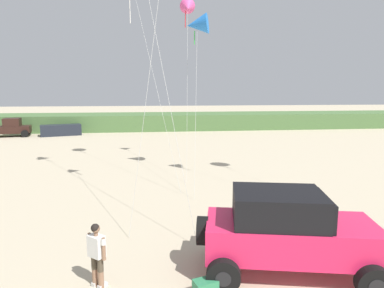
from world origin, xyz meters
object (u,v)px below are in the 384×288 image
object	(u,v)px
cooler_box	(205,288)
distant_sedan	(61,130)
kite_red_delta	(197,25)
jeep	(287,231)
distant_pickup	(8,128)
kite_purple_stunt	(188,8)
person_watching	(97,252)

from	to	relation	value
cooler_box	distant_sedan	distance (m)	32.82
cooler_box	kite_red_delta	xyz separation A→B (m)	(1.39, 11.41, 8.24)
jeep	cooler_box	distance (m)	2.62
jeep	distant_pickup	world-z (taller)	jeep
kite_red_delta	kite_purple_stunt	world-z (taller)	kite_purple_stunt
person_watching	cooler_box	size ratio (longest dim) A/B	2.98
kite_red_delta	distant_pickup	bearing A→B (deg)	132.94
person_watching	kite_purple_stunt	world-z (taller)	kite_purple_stunt
cooler_box	distant_pickup	distance (m)	34.74
distant_pickup	kite_purple_stunt	xyz separation A→B (m)	(17.69, -15.95, 9.12)
jeep	kite_red_delta	bearing A→B (deg)	94.90
jeep	kite_purple_stunt	bearing A→B (deg)	94.42
person_watching	jeep	bearing A→B (deg)	0.54
kite_purple_stunt	cooler_box	bearing A→B (deg)	-94.82
jeep	kite_purple_stunt	world-z (taller)	kite_purple_stunt
kite_red_delta	cooler_box	bearing A→B (deg)	-96.96
person_watching	cooler_box	world-z (taller)	person_watching
person_watching	distant_sedan	size ratio (longest dim) A/B	0.40
jeep	person_watching	xyz separation A→B (m)	(-4.92, -0.05, -0.26)
person_watching	distant_sedan	bearing A→B (deg)	105.70
cooler_box	kite_purple_stunt	world-z (taller)	kite_purple_stunt
distant_sedan	kite_red_delta	bearing A→B (deg)	-74.37
jeep	kite_red_delta	xyz separation A→B (m)	(-0.92, 10.70, 7.23)
jeep	cooler_box	bearing A→B (deg)	-162.96
cooler_box	distant_pickup	size ratio (longest dim) A/B	0.11
person_watching	distant_pickup	xyz separation A→B (m)	(-13.85, 29.93, 0.00)
person_watching	kite_purple_stunt	distance (m)	17.12
cooler_box	distant_sedan	bearing A→B (deg)	93.27
kite_purple_stunt	distant_pickup	bearing A→B (deg)	137.96
distant_pickup	cooler_box	bearing A→B (deg)	-61.72
distant_sedan	kite_purple_stunt	world-z (taller)	kite_purple_stunt
cooler_box	kite_purple_stunt	size ratio (longest dim) A/B	0.05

